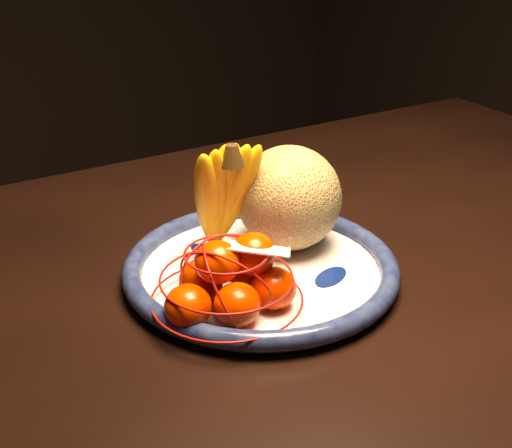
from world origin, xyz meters
TOP-DOWN VIEW (x-y plane):
  - dining_table at (-0.07, -0.05)m, footprint 1.69×1.11m
  - fruit_bowl at (-0.05, -0.03)m, footprint 0.33×0.33m
  - cantaloupe at (0.01, 0.00)m, footprint 0.13×0.13m
  - banana_bunch at (-0.07, 0.03)m, footprint 0.11×0.11m
  - mandarin_bag at (-0.13, -0.07)m, footprint 0.22×0.22m
  - price_tag at (-0.11, -0.09)m, footprint 0.07×0.07m

SIDE VIEW (x-z plane):
  - dining_table at x=-0.07m, z-range 0.31..1.11m
  - fruit_bowl at x=-0.05m, z-range 0.80..0.83m
  - mandarin_bag at x=-0.13m, z-range 0.79..0.90m
  - cantaloupe at x=0.01m, z-range 0.81..0.94m
  - price_tag at x=-0.11m, z-range 0.88..0.89m
  - banana_bunch at x=-0.07m, z-range 0.81..0.98m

